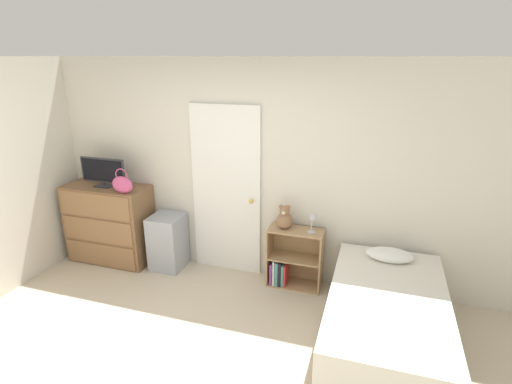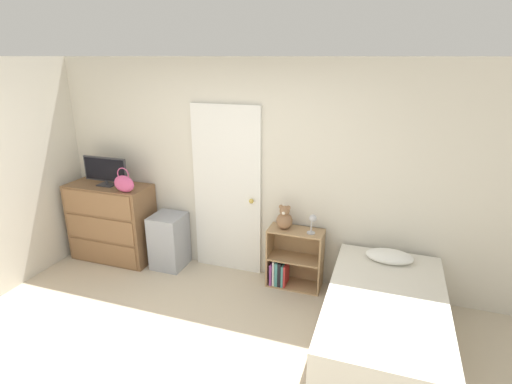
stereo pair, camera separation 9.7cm
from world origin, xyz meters
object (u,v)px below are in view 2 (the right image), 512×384
Objects in this scene: tv at (105,171)px; desk_lamp at (313,221)px; handbag at (124,183)px; bed at (384,323)px; bookshelf at (290,262)px; dresser at (112,222)px; storage_bin at (169,241)px; teddy_bear at (284,219)px.

tv reaches higher than desk_lamp.
bed is at bearing -9.93° from handbag.
desk_lamp reaches higher than bookshelf.
handbag is at bearing 170.07° from bed.
dresser reaches higher than bookshelf.
bookshelf is at bearing 169.04° from desk_lamp.
desk_lamp is at bearing -10.96° from bookshelf.
storage_bin is 1.87m from desk_lamp.
storage_bin is at bearing 24.88° from handbag.
bed is (3.43, -0.69, -0.92)m from tv.
teddy_bear is at bearing 145.45° from bed.
storage_bin is (0.81, 0.04, -0.86)m from tv.
storage_bin is 0.97× the size of bookshelf.
bed is (3.43, -0.69, -0.22)m from dresser.
bookshelf is 0.63m from desk_lamp.
tv is 2.63m from desk_lamp.
dresser is 3.52× the size of handbag.
handbag reaches higher than bed.
bookshelf is at bearing 2.40° from storage_bin.
dresser is 1.51× the size of bookshelf.
teddy_bear is at bearing 2.44° from dresser.
storage_bin is 3.05× the size of desk_lamp.
bed is (1.07, -0.80, -0.00)m from bookshelf.
handbag is 0.44× the size of storage_bin.
bookshelf is (2.36, 0.11, -0.22)m from dresser.
bookshelf is at bearing 143.26° from bed.
handbag is 3.21m from bed.
desk_lamp is at bearing 1.28° from dresser.
tv is at bearing 157.86° from handbag.
handbag reaches higher than teddy_bear.
dresser reaches higher than teddy_bear.
storage_bin reaches higher than bed.
tv is at bearing -177.48° from teddy_bear.
tv reaches higher than handbag.
storage_bin is at bearing -177.83° from teddy_bear.
bookshelf is (2.36, 0.11, -0.91)m from tv.
tv is at bearing -177.34° from bookshelf.
tv is 0.32× the size of bed.
dresser is at bearing -177.56° from teddy_bear.
desk_lamp is (1.80, 0.02, 0.52)m from storage_bin.
dresser is 0.83m from storage_bin.
dresser is 0.74m from handbag.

